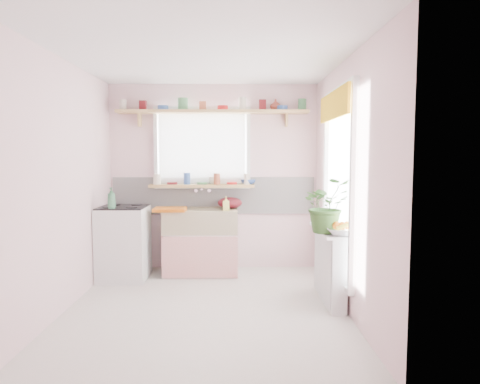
{
  "coord_description": "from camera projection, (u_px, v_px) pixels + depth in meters",
  "views": [
    {
      "loc": [
        0.3,
        -4.23,
        1.54
      ],
      "look_at": [
        0.35,
        0.55,
        1.14
      ],
      "focal_mm": 32.0,
      "sensor_mm": 36.0,
      "label": 1
    }
  ],
  "objects": [
    {
      "name": "room",
      "position": [
        266.0,
        170.0,
        5.09
      ],
      "size": [
        3.2,
        3.2,
        3.2
      ],
      "color": "beige",
      "rests_on": "ground"
    },
    {
      "name": "sink_unit",
      "position": [
        201.0,
        241.0,
        5.6
      ],
      "size": [
        0.95,
        0.65,
        1.11
      ],
      "color": "white",
      "rests_on": "ground"
    },
    {
      "name": "cooker",
      "position": [
        124.0,
        242.0,
        5.34
      ],
      "size": [
        0.58,
        0.58,
        0.93
      ],
      "color": "white",
      "rests_on": "ground"
    },
    {
      "name": "radiator_ledge",
      "position": [
        330.0,
        264.0,
        4.52
      ],
      "size": [
        0.22,
        0.95,
        0.78
      ],
      "color": "white",
      "rests_on": "ground"
    },
    {
      "name": "windowsill",
      "position": [
        202.0,
        186.0,
        5.72
      ],
      "size": [
        1.4,
        0.22,
        0.04
      ],
      "primitive_type": "cube",
      "color": "tan",
      "rests_on": "room"
    },
    {
      "name": "pine_shelf",
      "position": [
        213.0,
        112.0,
        5.63
      ],
      "size": [
        2.52,
        0.24,
        0.04
      ],
      "primitive_type": "cube",
      "color": "tan",
      "rests_on": "room"
    },
    {
      "name": "shelf_crockery",
      "position": [
        211.0,
        106.0,
        5.62
      ],
      "size": [
        2.47,
        0.11,
        0.12
      ],
      "color": "silver",
      "rests_on": "pine_shelf"
    },
    {
      "name": "sill_crockery",
      "position": [
        201.0,
        180.0,
        5.72
      ],
      "size": [
        1.35,
        0.11,
        0.12
      ],
      "color": "silver",
      "rests_on": "windowsill"
    },
    {
      "name": "dish_tray",
      "position": [
        170.0,
        209.0,
        5.36
      ],
      "size": [
        0.4,
        0.3,
        0.04
      ],
      "primitive_type": "cube",
      "rotation": [
        0.0,
        0.0,
        0.01
      ],
      "color": "orange",
      "rests_on": "sink_unit"
    },
    {
      "name": "colander",
      "position": [
        230.0,
        203.0,
        5.63
      ],
      "size": [
        0.43,
        0.43,
        0.15
      ],
      "primitive_type": "ellipsoid",
      "rotation": [
        0.0,
        0.0,
        -0.43
      ],
      "color": "#4E0D16",
      "rests_on": "sink_unit"
    },
    {
      "name": "jade_plant",
      "position": [
        327.0,
        205.0,
        4.26
      ],
      "size": [
        0.56,
        0.51,
        0.55
      ],
      "primitive_type": "imported",
      "rotation": [
        0.0,
        0.0,
        0.17
      ],
      "color": "#356126",
      "rests_on": "radiator_ledge"
    },
    {
      "name": "fruit_bowl",
      "position": [
        342.0,
        232.0,
        4.12
      ],
      "size": [
        0.36,
        0.36,
        0.07
      ],
      "primitive_type": "imported",
      "rotation": [
        0.0,
        0.0,
        -0.27
      ],
      "color": "silver",
      "rests_on": "radiator_ledge"
    },
    {
      "name": "herb_pot",
      "position": [
        328.0,
        217.0,
        4.73
      ],
      "size": [
        0.1,
        0.07,
        0.18
      ],
      "primitive_type": "imported",
      "rotation": [
        0.0,
        0.0,
        -0.06
      ],
      "color": "#376829",
      "rests_on": "radiator_ledge"
    },
    {
      "name": "soap_bottle_sink",
      "position": [
        226.0,
        203.0,
        5.41
      ],
      "size": [
        0.08,
        0.09,
        0.18
      ],
      "primitive_type": "imported",
      "rotation": [
        0.0,
        0.0,
        0.03
      ],
      "color": "#F8F06E",
      "rests_on": "sink_unit"
    },
    {
      "name": "sill_cup",
      "position": [
        214.0,
        180.0,
        5.78
      ],
      "size": [
        0.15,
        0.15,
        0.1
      ],
      "primitive_type": "imported",
      "rotation": [
        0.0,
        0.0,
        -0.29
      ],
      "color": "silver",
      "rests_on": "windowsill"
    },
    {
      "name": "sill_bowl",
      "position": [
        248.0,
        182.0,
        5.78
      ],
      "size": [
        0.23,
        0.23,
        0.06
      ],
      "primitive_type": "imported",
      "rotation": [
        0.0,
        0.0,
        0.14
      ],
      "color": "#2F5099",
      "rests_on": "windowsill"
    },
    {
      "name": "shelf_vase",
      "position": [
        276.0,
        105.0,
        5.69
      ],
      "size": [
        0.15,
        0.15,
        0.15
      ],
      "primitive_type": "imported",
      "rotation": [
        0.0,
        0.0,
        0.05
      ],
      "color": "#953A2D",
      "rests_on": "pine_shelf"
    },
    {
      "name": "cooker_bottle",
      "position": [
        111.0,
        198.0,
        5.07
      ],
      "size": [
        0.12,
        0.12,
        0.25
      ],
      "primitive_type": "imported",
      "rotation": [
        0.0,
        0.0,
        -0.27
      ],
      "color": "#3C7851",
      "rests_on": "cooker"
    },
    {
      "name": "fruit",
      "position": [
        343.0,
        226.0,
        4.13
      ],
      "size": [
        0.2,
        0.14,
        0.1
      ],
      "color": "orange",
      "rests_on": "fruit_bowl"
    }
  ]
}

